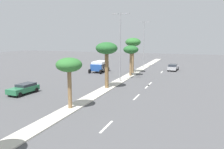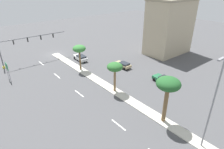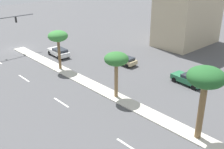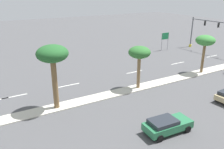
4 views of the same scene
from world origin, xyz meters
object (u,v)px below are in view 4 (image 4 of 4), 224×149
traffic_signal_gantry (210,30)px  palm_tree_left (53,56)px  directional_road_sign (165,38)px  sedan_green_leading (167,125)px  palm_tree_outboard (205,41)px  palm_tree_front (139,54)px

traffic_signal_gantry → palm_tree_left: bearing=104.1°
palm_tree_left → traffic_signal_gantry: bearing=-75.9°
traffic_signal_gantry → directional_road_sign: traffic_signal_gantry is taller
traffic_signal_gantry → sedan_green_leading: (-17.50, 26.77, -3.49)m
palm_tree_left → directional_road_sign: bearing=-63.6°
traffic_signal_gantry → palm_tree_left: palm_tree_left is taller
directional_road_sign → traffic_signal_gantry: bearing=-124.4°
traffic_signal_gantry → palm_tree_outboard: size_ratio=2.84×
directional_road_sign → sedan_green_leading: directional_road_sign is taller
palm_tree_outboard → palm_tree_front: size_ratio=1.05×
traffic_signal_gantry → palm_tree_front: bearing=110.0°
palm_tree_outboard → palm_tree_left: size_ratio=0.83×
palm_tree_outboard → palm_tree_front: 11.51m
palm_tree_left → sedan_green_leading: (-9.06, -6.77, -4.86)m
palm_tree_front → palm_tree_left: (0.01, 10.40, 1.11)m
palm_tree_front → sedan_green_leading: (-9.06, 3.62, -3.75)m
traffic_signal_gantry → palm_tree_left: size_ratio=2.36×
palm_tree_left → sedan_green_leading: bearing=-143.2°
palm_tree_front → sedan_green_leading: size_ratio=1.21×
directional_road_sign → palm_tree_outboard: palm_tree_outboard is taller
traffic_signal_gantry → directional_road_sign: size_ratio=4.39×
palm_tree_front → palm_tree_left: bearing=90.0°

